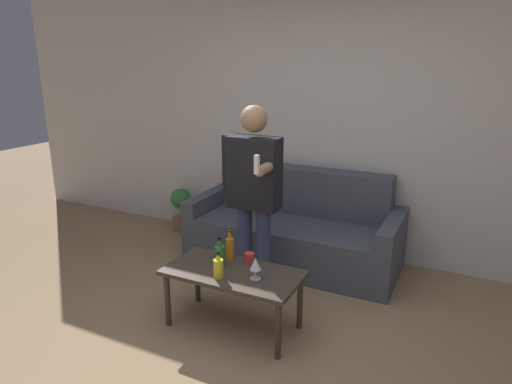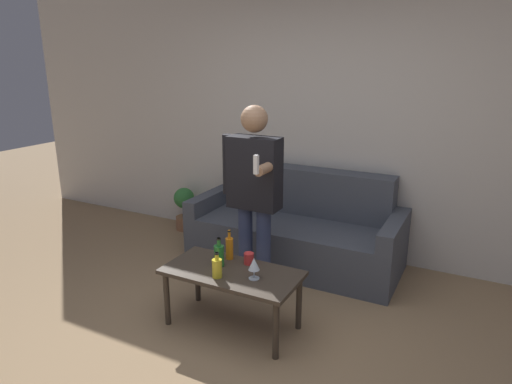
{
  "view_description": "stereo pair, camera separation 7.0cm",
  "coord_description": "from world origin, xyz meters",
  "px_view_note": "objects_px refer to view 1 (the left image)",
  "views": [
    {
      "loc": [
        1.35,
        -2.09,
        1.95
      ],
      "look_at": [
        -0.15,
        0.97,
        0.95
      ],
      "focal_mm": 32.0,
      "sensor_mm": 36.0,
      "label": 1
    },
    {
      "loc": [
        1.41,
        -2.06,
        1.95
      ],
      "look_at": [
        -0.15,
        0.97,
        0.95
      ],
      "focal_mm": 32.0,
      "sensor_mm": 36.0,
      "label": 2
    }
  ],
  "objects_px": {
    "couch": "(295,230)",
    "bottle_orange": "(220,255)",
    "coffee_table": "(233,278)",
    "person_standing_front": "(253,188)"
  },
  "relations": [
    {
      "from": "couch",
      "to": "bottle_orange",
      "type": "xyz_separation_m",
      "value": [
        -0.1,
        -1.27,
        0.23
      ]
    },
    {
      "from": "couch",
      "to": "coffee_table",
      "type": "relative_size",
      "value": 2.02
    },
    {
      "from": "bottle_orange",
      "to": "couch",
      "type": "bearing_deg",
      "value": 85.58
    },
    {
      "from": "coffee_table",
      "to": "person_standing_front",
      "type": "bearing_deg",
      "value": 100.16
    },
    {
      "from": "bottle_orange",
      "to": "person_standing_front",
      "type": "xyz_separation_m",
      "value": [
        0.03,
        0.49,
        0.4
      ]
    },
    {
      "from": "couch",
      "to": "person_standing_front",
      "type": "relative_size",
      "value": 1.26
    },
    {
      "from": "bottle_orange",
      "to": "person_standing_front",
      "type": "height_order",
      "value": "person_standing_front"
    },
    {
      "from": "coffee_table",
      "to": "person_standing_front",
      "type": "relative_size",
      "value": 0.63
    },
    {
      "from": "bottle_orange",
      "to": "person_standing_front",
      "type": "relative_size",
      "value": 0.14
    },
    {
      "from": "coffee_table",
      "to": "person_standing_front",
      "type": "height_order",
      "value": "person_standing_front"
    }
  ]
}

